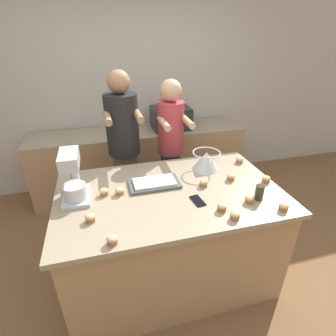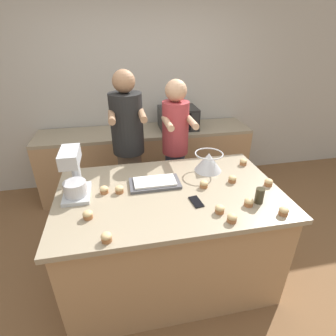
# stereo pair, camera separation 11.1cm
# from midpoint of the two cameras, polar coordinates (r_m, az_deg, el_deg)

# --- Properties ---
(ground_plane) EXTENTS (16.00, 16.00, 0.00)m
(ground_plane) POSITION_cam_midpoint_polar(r_m,az_deg,el_deg) (2.72, -0.94, -21.73)
(ground_plane) COLOR brown
(back_wall) EXTENTS (10.00, 0.06, 2.70)m
(back_wall) POSITION_cam_midpoint_polar(r_m,az_deg,el_deg) (3.73, -8.63, 16.43)
(back_wall) COLOR #B2ADA3
(back_wall) RESTS_ON ground_plane
(island_counter) EXTENTS (1.78, 1.09, 0.93)m
(island_counter) POSITION_cam_midpoint_polar(r_m,az_deg,el_deg) (2.39, -1.03, -14.43)
(island_counter) COLOR #A87F56
(island_counter) RESTS_ON ground_plane
(back_counter) EXTENTS (2.80, 0.60, 0.89)m
(back_counter) POSITION_cam_midpoint_polar(r_m,az_deg,el_deg) (3.69, -6.96, 1.53)
(back_counter) COLOR #A87F56
(back_counter) RESTS_ON ground_plane
(person_left) EXTENTS (0.34, 0.50, 1.76)m
(person_left) POSITION_cam_midpoint_polar(r_m,az_deg,el_deg) (2.80, -10.56, 3.35)
(person_left) COLOR brown
(person_left) RESTS_ON ground_plane
(person_right) EXTENTS (0.30, 0.48, 1.65)m
(person_right) POSITION_cam_midpoint_polar(r_m,az_deg,el_deg) (2.89, -0.52, 3.83)
(person_right) COLOR #33384C
(person_right) RESTS_ON ground_plane
(stand_mixer) EXTENTS (0.20, 0.30, 0.39)m
(stand_mixer) POSITION_cam_midpoint_polar(r_m,az_deg,el_deg) (2.06, -21.42, -2.30)
(stand_mixer) COLOR #B2B7BC
(stand_mixer) RESTS_ON island_counter
(mixing_bowl) EXTENTS (0.26, 0.26, 0.17)m
(mixing_bowl) POSITION_cam_midpoint_polar(r_m,az_deg,el_deg) (2.40, 6.97, 1.68)
(mixing_bowl) COLOR #BCBCC1
(mixing_bowl) RESTS_ON island_counter
(baking_tray) EXTENTS (0.42, 0.23, 0.04)m
(baking_tray) POSITION_cam_midpoint_polar(r_m,az_deg,el_deg) (2.17, -4.44, -3.34)
(baking_tray) COLOR #4C4C51
(baking_tray) RESTS_ON island_counter
(microwave_oven) EXTENTS (0.49, 0.39, 0.28)m
(microwave_oven) POSITION_cam_midpoint_polar(r_m,az_deg,el_deg) (3.55, -0.29, 10.85)
(microwave_oven) COLOR black
(microwave_oven) RESTS_ON back_counter
(cell_phone) EXTENTS (0.09, 0.15, 0.01)m
(cell_phone) POSITION_cam_midpoint_polar(r_m,az_deg,el_deg) (1.99, 4.87, -7.12)
(cell_phone) COLOR black
(cell_phone) RESTS_ON island_counter
(drinking_glass) EXTENTS (0.07, 0.07, 0.12)m
(drinking_glass) POSITION_cam_midpoint_polar(r_m,az_deg,el_deg) (2.07, 17.83, -5.13)
(drinking_glass) COLOR #332D1E
(drinking_glass) RESTS_ON island_counter
(cupcake_0) EXTENTS (0.07, 0.07, 0.06)m
(cupcake_0) POSITION_cam_midpoint_polar(r_m,az_deg,el_deg) (2.28, 12.16, -1.95)
(cupcake_0) COLOR #9E6038
(cupcake_0) RESTS_ON island_counter
(cupcake_1) EXTENTS (0.07, 0.07, 0.06)m
(cupcake_1) POSITION_cam_midpoint_polar(r_m,az_deg,el_deg) (2.60, 14.13, 1.69)
(cupcake_1) COLOR #9E6038
(cupcake_1) RESTS_ON island_counter
(cupcake_2) EXTENTS (0.07, 0.07, 0.06)m
(cupcake_2) POSITION_cam_midpoint_polar(r_m,az_deg,el_deg) (2.11, -15.26, -5.05)
(cupcake_2) COLOR #9E6038
(cupcake_2) RESTS_ON island_counter
(cupcake_3) EXTENTS (0.07, 0.07, 0.06)m
(cupcake_3) POSITION_cam_midpoint_polar(r_m,az_deg,el_deg) (2.33, 19.31, -2.33)
(cupcake_3) COLOR #9E6038
(cupcake_3) RESTS_ON island_counter
(cupcake_4) EXTENTS (0.07, 0.07, 0.06)m
(cupcake_4) POSITION_cam_midpoint_polar(r_m,az_deg,el_deg) (2.03, 15.81, -6.59)
(cupcake_4) COLOR #9E6038
(cupcake_4) RESTS_ON island_counter
(cupcake_5) EXTENTS (0.07, 0.07, 0.06)m
(cupcake_5) POSITION_cam_midpoint_polar(r_m,az_deg,el_deg) (1.67, -14.04, -14.98)
(cupcake_5) COLOR #9E6038
(cupcake_5) RESTS_ON island_counter
(cupcake_6) EXTENTS (0.07, 0.07, 0.06)m
(cupcake_6) POSITION_cam_midpoint_polar(r_m,az_deg,el_deg) (1.90, 10.01, -8.42)
(cupcake_6) COLOR #9E6038
(cupcake_6) RESTS_ON island_counter
(cupcake_7) EXTENTS (0.07, 0.07, 0.06)m
(cupcake_7) POSITION_cam_midpoint_polar(r_m,az_deg,el_deg) (2.03, 22.47, -7.83)
(cupcake_7) COLOR #9E6038
(cupcake_7) RESTS_ON island_counter
(cupcake_8) EXTENTS (0.07, 0.07, 0.06)m
(cupcake_8) POSITION_cam_midpoint_polar(r_m,az_deg,el_deg) (1.87, -18.25, -10.27)
(cupcake_8) COLOR #9E6038
(cupcake_8) RESTS_ON island_counter
(cupcake_9) EXTENTS (0.07, 0.07, 0.06)m
(cupcake_9) POSITION_cam_midpoint_polar(r_m,az_deg,el_deg) (2.16, 6.32, -3.32)
(cupcake_9) COLOR #9E6038
(cupcake_9) RESTS_ON island_counter
(cupcake_10) EXTENTS (0.07, 0.07, 0.06)m
(cupcake_10) POSITION_cam_midpoint_polar(r_m,az_deg,el_deg) (2.09, -12.03, -4.95)
(cupcake_10) COLOR #9E6038
(cupcake_10) RESTS_ON island_counter
(cupcake_11) EXTENTS (0.07, 0.07, 0.06)m
(cupcake_11) POSITION_cam_midpoint_polar(r_m,az_deg,el_deg) (1.84, 12.68, -10.08)
(cupcake_11) COLOR #9E6038
(cupcake_11) RESTS_ON island_counter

